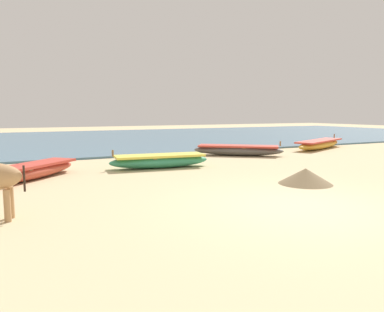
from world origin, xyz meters
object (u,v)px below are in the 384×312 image
Objects in this scene: fishing_boat_3 at (28,171)px; fishing_boat_5 at (160,161)px; fishing_boat_0 at (320,144)px.

fishing_boat_5 is (3.84, 0.35, 0.01)m from fishing_boat_3.
fishing_boat_0 reaches higher than fishing_boat_5.
fishing_boat_0 is at bearing 147.04° from fishing_boat_3.
fishing_boat_0 is 9.38m from fishing_boat_5.
fishing_boat_5 is (-9.12, -2.16, -0.00)m from fishing_boat_0.
fishing_boat_0 is 13.20m from fishing_boat_3.
fishing_boat_3 is (-12.96, -2.50, -0.01)m from fishing_boat_0.
fishing_boat_3 is at bearing 12.09° from fishing_boat_5.
fishing_boat_0 is 1.35× the size of fishing_boat_5.
fishing_boat_3 is 3.85m from fishing_boat_5.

